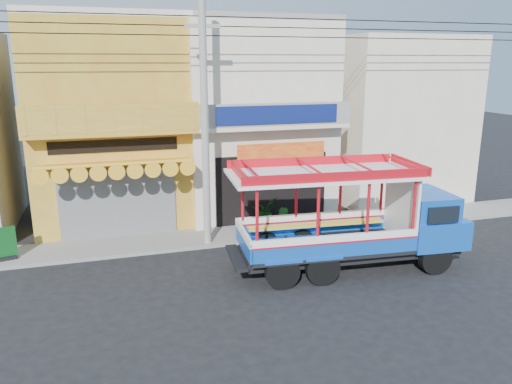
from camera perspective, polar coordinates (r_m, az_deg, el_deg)
ground at (r=15.57m, az=0.63°, el=-9.89°), size 90.00×90.00×0.00m
sidewalk at (r=19.12m, az=-2.99°, el=-4.95°), size 30.00×2.00×0.12m
shophouse_left at (r=21.60m, az=-16.21°, el=7.80°), size 6.00×7.50×8.24m
shophouse_right at (r=22.49m, az=-0.59°, el=8.62°), size 6.00×6.75×8.24m
party_pilaster at (r=18.81m, az=-6.76°, el=7.01°), size 0.35×0.30×8.00m
filler_building_right at (r=25.41m, az=14.87°, el=8.14°), size 6.00×6.00×7.60m
utility_pole at (r=17.21m, az=-5.43°, el=9.80°), size 28.00×0.26×9.00m
songthaew_truck at (r=16.23m, az=12.40°, el=-2.87°), size 7.62×2.99×3.48m
green_sign at (r=18.48m, az=-26.75°, el=-5.54°), size 0.72×0.47×1.11m
potted_plant_a at (r=19.94m, az=0.90°, el=-2.24°), size 1.32×1.31×1.11m
potted_plant_b at (r=19.40m, az=3.21°, el=-3.12°), size 0.59×0.61×0.87m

